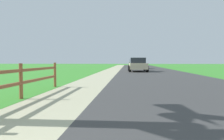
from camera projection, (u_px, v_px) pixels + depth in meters
ground_plane at (119, 71)px, 24.87m from camera, size 120.00×120.00×0.00m
road_asphalt at (147, 70)px, 26.59m from camera, size 7.00×66.00×0.01m
curb_concrete at (97, 70)px, 27.10m from camera, size 6.00×66.00×0.01m
grass_verge at (86, 70)px, 27.21m from camera, size 5.00×66.00×0.00m
parked_suv_beige at (138, 65)px, 23.04m from camera, size 2.16×4.41×1.52m
parked_car_white at (137, 64)px, 31.51m from camera, size 2.15×4.27×1.41m
parked_car_black at (134, 63)px, 40.39m from camera, size 2.25×4.86×1.53m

